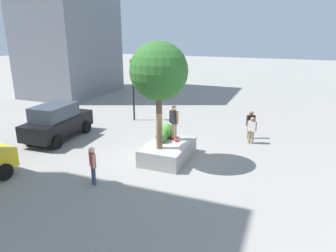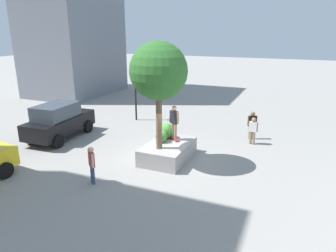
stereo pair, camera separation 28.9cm
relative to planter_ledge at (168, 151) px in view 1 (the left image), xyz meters
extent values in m
plane|color=gray|center=(-0.10, 0.29, -0.40)|extent=(120.00, 120.00, 0.00)
cube|color=gray|center=(0.00, 0.00, 0.00)|extent=(3.06, 1.99, 0.80)
cylinder|color=brown|center=(-0.72, 0.15, 1.85)|extent=(0.28, 0.28, 2.90)
sphere|color=#2D6628|center=(-0.72, 0.15, 4.01)|extent=(2.58, 2.58, 2.58)
sphere|color=#3D7A33|center=(0.71, 0.41, 0.79)|extent=(0.78, 0.78, 0.78)
sphere|color=#3D7A33|center=(0.09, 0.39, 0.69)|extent=(0.59, 0.59, 0.59)
cube|color=#A51E1E|center=(0.63, -0.06, 0.46)|extent=(0.66, 0.76, 0.02)
sphere|color=beige|center=(0.73, 0.19, 0.43)|extent=(0.06, 0.06, 0.06)
sphere|color=beige|center=(0.86, 0.09, 0.43)|extent=(0.06, 0.06, 0.06)
sphere|color=beige|center=(0.41, -0.21, 0.43)|extent=(0.06, 0.06, 0.06)
sphere|color=beige|center=(0.54, -0.31, 0.43)|extent=(0.06, 0.06, 0.06)
cylinder|color=#847056|center=(0.59, -0.15, 0.87)|extent=(0.15, 0.15, 0.80)
cylinder|color=#847056|center=(0.67, 0.03, 0.87)|extent=(0.15, 0.15, 0.80)
cube|color=black|center=(0.63, -0.06, 1.59)|extent=(0.36, 0.49, 0.63)
cylinder|color=#9E7251|center=(0.53, -0.28, 1.61)|extent=(0.10, 0.10, 0.59)
cylinder|color=#9E7251|center=(0.73, 0.16, 1.61)|extent=(0.10, 0.10, 0.59)
sphere|color=#9E7251|center=(0.63, -0.06, 2.04)|extent=(0.26, 0.26, 0.26)
cylinder|color=black|center=(-4.66, 5.62, -0.04)|extent=(0.74, 0.27, 0.73)
cube|color=black|center=(0.43, 7.05, 0.42)|extent=(4.56, 2.12, 0.89)
cube|color=#38424C|center=(0.21, 7.04, 1.27)|extent=(2.59, 1.79, 0.80)
cylinder|color=black|center=(1.80, 8.07, -0.02)|extent=(0.77, 0.27, 0.76)
cylinder|color=black|center=(1.91, 6.20, -0.02)|extent=(0.77, 0.27, 0.76)
cylinder|color=black|center=(-1.05, 7.91, -0.02)|extent=(0.77, 0.27, 0.76)
cylinder|color=black|center=(-0.94, 6.04, -0.02)|extent=(0.77, 0.27, 0.76)
cylinder|color=black|center=(5.52, 4.77, 1.29)|extent=(0.12, 0.12, 3.37)
cube|color=black|center=(5.52, 4.77, 3.40)|extent=(0.28, 0.24, 0.85)
sphere|color=red|center=(5.51, 4.92, 3.64)|extent=(0.14, 0.14, 0.14)
sphere|color=gold|center=(5.51, 4.92, 3.36)|extent=(0.14, 0.14, 0.14)
sphere|color=green|center=(5.51, 4.92, 3.08)|extent=(0.14, 0.14, 0.14)
cylinder|color=#847056|center=(3.73, -3.61, -0.04)|extent=(0.13, 0.13, 0.73)
cylinder|color=#847056|center=(3.75, -3.44, -0.04)|extent=(0.13, 0.13, 0.73)
cube|color=silver|center=(3.74, -3.52, 0.61)|extent=(0.22, 0.43, 0.57)
cylinder|color=#9E7251|center=(3.71, -3.74, 0.63)|extent=(0.09, 0.09, 0.54)
cylinder|color=#9E7251|center=(3.77, -3.31, 0.63)|extent=(0.09, 0.09, 0.54)
sphere|color=#9E7251|center=(3.74, -3.52, 1.01)|extent=(0.24, 0.24, 0.24)
cylinder|color=#847056|center=(4.62, -3.43, -0.01)|extent=(0.14, 0.14, 0.78)
cylinder|color=#847056|center=(4.54, -3.26, -0.01)|extent=(0.14, 0.14, 0.78)
cube|color=black|center=(4.58, -3.34, 0.69)|extent=(0.36, 0.48, 0.61)
cylinder|color=brown|center=(4.69, -3.55, 0.71)|extent=(0.10, 0.10, 0.58)
cylinder|color=brown|center=(4.48, -3.13, 0.71)|extent=(0.10, 0.10, 0.58)
sphere|color=brown|center=(4.58, -3.34, 1.12)|extent=(0.26, 0.26, 0.26)
cylinder|color=navy|center=(-3.63, 1.82, -0.01)|extent=(0.14, 0.14, 0.77)
cylinder|color=navy|center=(-3.51, 1.95, -0.01)|extent=(0.14, 0.14, 0.77)
cube|color=#B23338|center=(-3.57, 1.89, 0.67)|extent=(0.43, 0.45, 0.60)
cylinder|color=#D8AD8C|center=(-3.72, 1.72, 0.69)|extent=(0.09, 0.09, 0.57)
cylinder|color=#D8AD8C|center=(-3.41, 2.06, 0.69)|extent=(0.09, 0.09, 0.57)
sphere|color=#D8AD8C|center=(-3.57, 1.89, 1.10)|extent=(0.25, 0.25, 0.25)
camera|label=1|loc=(-13.20, -5.26, 5.74)|focal=33.16mm
camera|label=2|loc=(-13.09, -5.53, 5.74)|focal=33.16mm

